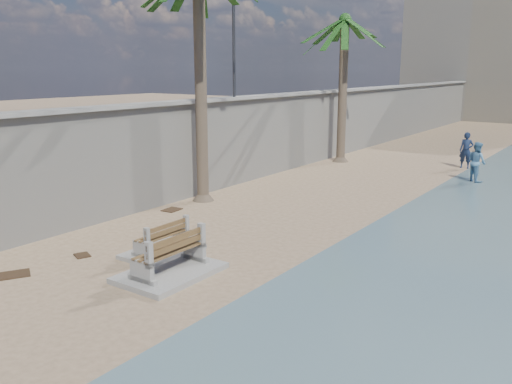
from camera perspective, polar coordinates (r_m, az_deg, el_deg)
The scene contains 12 objects.
ground_plane at distance 11.18m, azimuth -19.43°, elevation -12.98°, with size 140.00×140.00×0.00m, color #96795C.
seawall at distance 29.18m, azimuth 7.24°, elevation 6.92°, with size 0.45×70.00×3.50m, color gray.
wall_cap at distance 29.05m, azimuth 7.34°, elevation 10.45°, with size 0.80×70.00×0.12m, color gray.
bench_near at distance 12.85m, azimuth -9.08°, elevation -6.85°, with size 1.64×2.40×1.00m.
bench_far at distance 14.37m, azimuth -9.85°, elevation -5.04°, with size 1.38×2.00×0.83m.
palm_back at distance 28.27m, azimuth 9.37°, elevation 17.28°, with size 5.00×5.00×7.98m.
streetlight at distance 22.30m, azimuth -2.37°, elevation 17.79°, with size 0.28×0.28×5.12m.
person_a at distance 28.07m, azimuth 21.27°, elevation 4.37°, with size 0.72×0.49×2.00m, color #15213B.
person_b at distance 24.89m, azimuth 22.24°, elevation 3.17°, with size 0.91×0.71×1.90m, color teal.
debris_b at distance 14.06m, azimuth -24.05°, elevation -7.93°, with size 0.67×0.54×0.03m, color #382616.
debris_c at distance 18.76m, azimuth -8.85°, elevation -1.85°, with size 0.62×0.49×0.03m, color #382616.
debris_d at distance 14.81m, azimuth -17.82°, elevation -6.36°, with size 0.44×0.35×0.03m, color #382616.
Camera 1 is at (8.41, -5.64, 4.74)m, focal length 38.00 mm.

